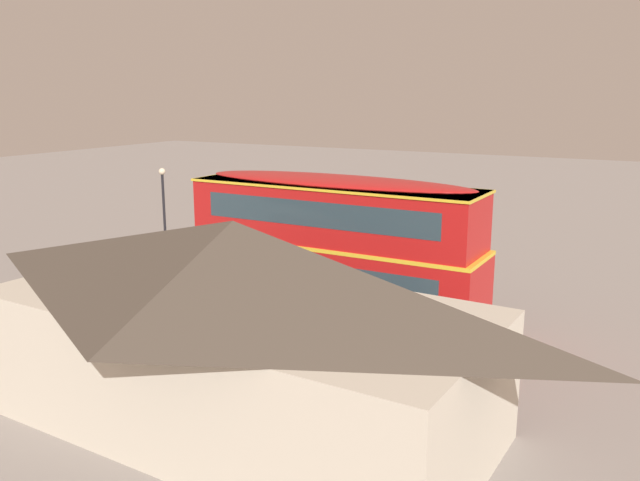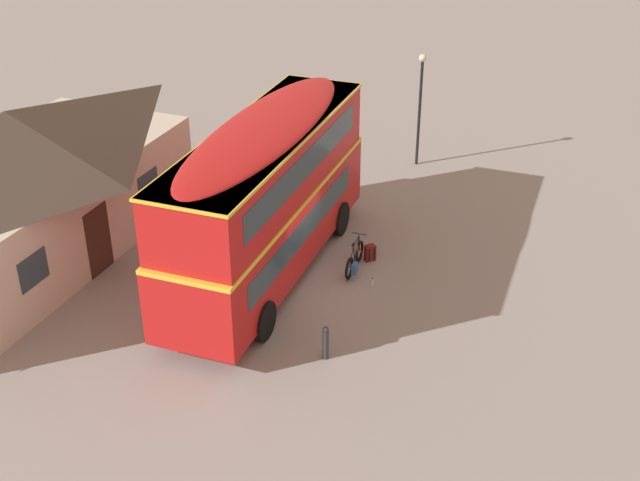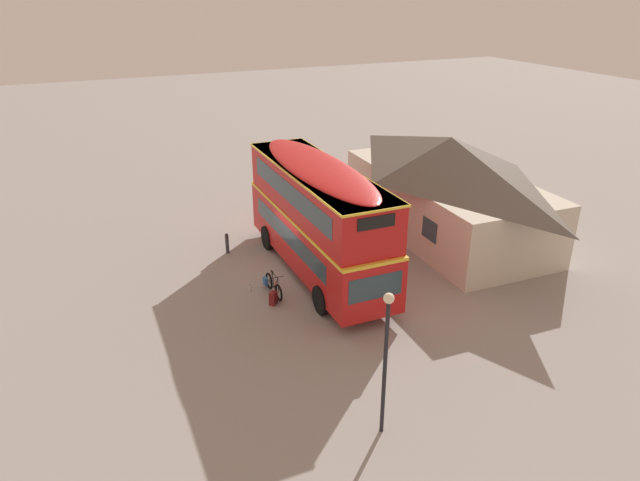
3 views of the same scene
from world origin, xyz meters
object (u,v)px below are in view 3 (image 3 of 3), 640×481
at_px(street_lamp, 386,349).
at_px(water_bottle_clear_plastic, 250,288).
at_px(double_decker_bus, 318,214).
at_px(backpack_on_ground, 273,298).
at_px(touring_bicycle, 273,285).
at_px(kerb_bollard, 227,243).

bearing_deg(street_lamp, water_bottle_clear_plastic, -174.61).
relative_size(double_decker_bus, backpack_on_ground, 17.95).
bearing_deg(street_lamp, backpack_on_ground, -177.29).
height_order(backpack_on_ground, water_bottle_clear_plastic, backpack_on_ground).
distance_m(touring_bicycle, kerb_bollard, 4.41).
bearing_deg(touring_bicycle, water_bottle_clear_plastic, -130.21).
bearing_deg(backpack_on_ground, water_bottle_clear_plastic, -160.73).
bearing_deg(touring_bicycle, double_decker_bus, 112.21).
xyz_separation_m(touring_bicycle, water_bottle_clear_plastic, (-0.64, -0.75, -0.25)).
bearing_deg(water_bottle_clear_plastic, street_lamp, 5.39).
bearing_deg(double_decker_bus, water_bottle_clear_plastic, -83.86).
height_order(double_decker_bus, touring_bicycle, double_decker_bus).
bearing_deg(double_decker_bus, kerb_bollard, -138.83).
distance_m(street_lamp, kerb_bollard, 12.91).
relative_size(backpack_on_ground, street_lamp, 0.13).
height_order(double_decker_bus, street_lamp, double_decker_bus).
bearing_deg(double_decker_bus, street_lamp, -13.79).
bearing_deg(backpack_on_ground, touring_bicycle, 160.99).
height_order(street_lamp, kerb_bollard, street_lamp).
relative_size(water_bottle_clear_plastic, kerb_bollard, 0.26).
bearing_deg(water_bottle_clear_plastic, kerb_bollard, 177.50).
relative_size(water_bottle_clear_plastic, street_lamp, 0.06).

